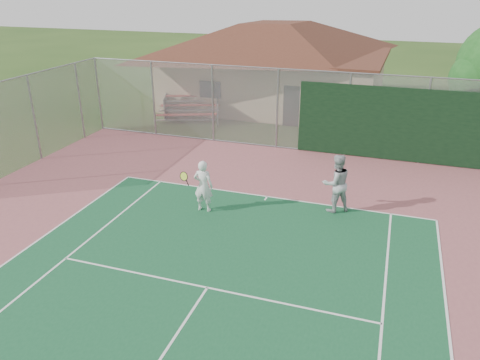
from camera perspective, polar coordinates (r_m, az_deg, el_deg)
name	(u,v)px	position (r m, az deg, el deg)	size (l,w,h in m)	color
back_fence	(350,118)	(20.05, 13.25, 7.42)	(20.08, 0.11, 3.53)	gray
side_fence_left	(34,118)	(20.85, -23.78, 6.89)	(0.08, 9.00, 3.50)	gray
clubhouse	(275,56)	(27.92, 4.27, 14.81)	(13.22, 8.99, 5.62)	tan
bleachers	(191,108)	(25.41, -6.02, 8.77)	(3.79, 2.91, 1.18)	#A53126
player_white_front	(203,186)	(14.94, -4.53, -0.78)	(1.02, 0.63, 1.72)	white
player_grey_back	(336,184)	(15.16, 11.64, -0.45)	(1.18, 1.12, 1.92)	#A8ABAD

